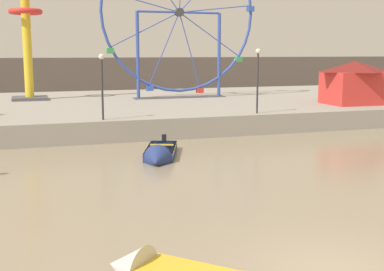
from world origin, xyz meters
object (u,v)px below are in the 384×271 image
object	(u,v)px
promenade_lamp_near	(258,71)
drop_tower_yellow_tower	(27,34)
carnival_booth_red_striped	(354,82)
promenade_lamp_far	(102,77)
motorboat_navy_blue	(159,154)
ferris_wheel_blue_frame	(179,15)

from	to	relation	value
promenade_lamp_near	drop_tower_yellow_tower	bearing A→B (deg)	133.49
carnival_booth_red_striped	promenade_lamp_near	xyz separation A→B (m)	(-9.37, -3.00, 0.99)
carnival_booth_red_striped	promenade_lamp_far	distance (m)	19.42
motorboat_navy_blue	promenade_lamp_far	distance (m)	6.99
ferris_wheel_blue_frame	carnival_booth_red_striped	xyz separation A→B (m)	(10.77, -9.22, -5.23)
promenade_lamp_far	motorboat_navy_blue	bearing A→B (deg)	-72.48
ferris_wheel_blue_frame	drop_tower_yellow_tower	world-z (taller)	ferris_wheel_blue_frame
ferris_wheel_blue_frame	promenade_lamp_near	xyz separation A→B (m)	(1.40, -12.22, -4.24)
motorboat_navy_blue	promenade_lamp_near	distance (m)	10.54
carnival_booth_red_striped	promenade_lamp_far	world-z (taller)	promenade_lamp_far
drop_tower_yellow_tower	promenade_lamp_near	size ratio (longest dim) A/B	2.77
drop_tower_yellow_tower	promenade_lamp_far	size ratio (longest dim) A/B	2.99
motorboat_navy_blue	carnival_booth_red_striped	size ratio (longest dim) A/B	1.07
motorboat_navy_blue	carnival_booth_red_striped	distance (m)	19.64
ferris_wheel_blue_frame	drop_tower_yellow_tower	distance (m)	12.43
promenade_lamp_near	promenade_lamp_far	bearing A→B (deg)	-179.65
drop_tower_yellow_tower	ferris_wheel_blue_frame	bearing A→B (deg)	-9.64
promenade_lamp_near	promenade_lamp_far	xyz separation A→B (m)	(-9.79, -0.06, -0.17)
motorboat_navy_blue	drop_tower_yellow_tower	bearing A→B (deg)	-144.51
promenade_lamp_far	promenade_lamp_near	bearing A→B (deg)	0.35
promenade_lamp_near	carnival_booth_red_striped	bearing A→B (deg)	17.77
promenade_lamp_near	ferris_wheel_blue_frame	bearing A→B (deg)	96.56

